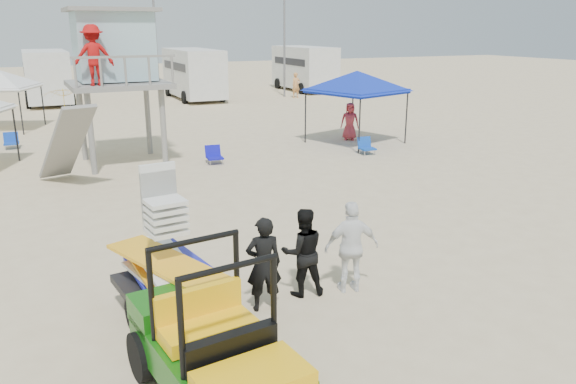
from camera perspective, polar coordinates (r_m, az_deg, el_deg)
name	(u,v)px	position (r m, az deg, el deg)	size (l,w,h in m)	color
ground	(336,317)	(9.59, 4.92, -12.49)	(140.00, 140.00, 0.00)	beige
utility_cart	(212,337)	(7.21, -7.68, -14.37)	(1.67, 2.84, 2.04)	#11540D
surf_trailer	(169,267)	(9.24, -12.02, -7.47)	(1.67, 2.70, 2.31)	black
man_left	(264,264)	(9.43, -2.48, -7.35)	(0.60, 0.40, 1.66)	black
man_mid	(303,252)	(9.97, 1.52, -6.11)	(0.78, 0.61, 1.61)	black
man_right	(352,247)	(10.13, 6.48, -5.58)	(1.00, 0.41, 1.70)	white
lifeguard_tower	(112,52)	(20.37, -17.45, 13.41)	(3.28, 3.28, 5.13)	gray
canopy_blue	(357,74)	(23.24, 7.04, 11.77)	(3.87, 3.87, 3.35)	black
umbrella_b	(65,106)	(30.18, -21.69, 8.13)	(1.94, 1.98, 1.78)	gold
beach_chair_a	(11,141)	(24.86, -26.31, 4.69)	(0.57, 0.61, 0.64)	#103FB7
beach_chair_b	(214,155)	(19.97, -7.53, 3.77)	(0.58, 0.62, 0.64)	#1010B4
beach_chair_c	(366,146)	(21.53, 7.91, 4.67)	(0.57, 0.61, 0.64)	#1045B2
rv_mid_left	(46,74)	(38.88, -23.34, 10.91)	(2.65, 6.50, 3.25)	silver
rv_mid_right	(193,72)	(38.74, -9.60, 11.97)	(2.64, 7.00, 3.25)	silver
rv_far_right	(304,66)	(43.35, 1.66, 12.63)	(2.64, 6.60, 3.25)	silver
light_pole_left	(156,38)	(35.02, -13.30, 14.94)	(0.14, 0.14, 8.00)	slate
light_pole_right	(284,37)	(39.28, -0.37, 15.47)	(0.14, 0.14, 8.00)	slate
distant_beachgoers	(321,102)	(30.13, 3.42, 9.09)	(5.19, 15.14, 1.70)	#D69050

